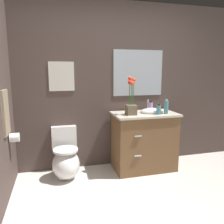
% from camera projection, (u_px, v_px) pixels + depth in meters
% --- Properties ---
extents(wall_back, '(4.49, 0.05, 2.50)m').
position_uv_depth(wall_back, '(125.00, 86.00, 3.53)').
color(wall_back, '#4C3D38').
rests_on(wall_back, ground_plane).
extents(toilet, '(0.38, 0.59, 0.69)m').
position_uv_depth(toilet, '(66.00, 160.00, 3.19)').
color(toilet, white).
rests_on(toilet, ground_plane).
extents(vanity_cabinet, '(0.94, 0.56, 1.05)m').
position_uv_depth(vanity_cabinet, '(144.00, 140.00, 3.42)').
color(vanity_cabinet, brown).
rests_on(vanity_cabinet, ground_plane).
extents(flower_vase, '(0.14, 0.14, 0.54)m').
position_uv_depth(flower_vase, '(131.00, 103.00, 3.18)').
color(flower_vase, brown).
rests_on(flower_vase, vanity_cabinet).
extents(soap_bottle, '(0.06, 0.06, 0.15)m').
position_uv_depth(soap_bottle, '(159.00, 110.00, 3.23)').
color(soap_bottle, teal).
rests_on(soap_bottle, vanity_cabinet).
extents(lotion_bottle, '(0.06, 0.06, 0.21)m').
position_uv_depth(lotion_bottle, '(166.00, 107.00, 3.27)').
color(lotion_bottle, teal).
rests_on(lotion_bottle, vanity_cabinet).
extents(hand_wash_bottle, '(0.06, 0.06, 0.16)m').
position_uv_depth(hand_wash_bottle, '(151.00, 106.00, 3.50)').
color(hand_wash_bottle, '#B28CBF').
rests_on(hand_wash_bottle, vanity_cabinet).
extents(wall_poster, '(0.36, 0.01, 0.42)m').
position_uv_depth(wall_poster, '(62.00, 76.00, 3.23)').
color(wall_poster, silver).
extents(wall_mirror, '(0.80, 0.01, 0.70)m').
position_uv_depth(wall_mirror, '(138.00, 73.00, 3.52)').
color(wall_mirror, '#B2BCC6').
extents(hanging_towel, '(0.03, 0.28, 0.52)m').
position_uv_depth(hanging_towel, '(6.00, 113.00, 2.58)').
color(hanging_towel, gray).
extents(toilet_paper_roll, '(0.11, 0.11, 0.11)m').
position_uv_depth(toilet_paper_roll, '(15.00, 137.00, 2.77)').
color(toilet_paper_roll, white).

